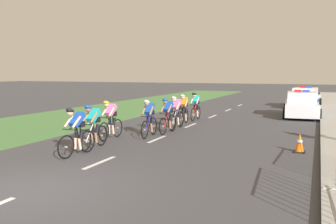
{
  "coord_description": "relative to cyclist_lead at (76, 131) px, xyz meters",
  "views": [
    {
      "loc": [
        5.78,
        -5.87,
        2.6
      ],
      "look_at": [
        0.5,
        6.72,
        1.1
      ],
      "focal_mm": 38.5,
      "sensor_mm": 36.0,
      "label": 1
    }
  ],
  "objects": [
    {
      "name": "kerb_edge",
      "position": [
        7.15,
        10.73,
        -0.72
      ],
      "size": [
        0.16,
        60.0,
        0.13
      ],
      "primitive_type": "cube",
      "color": "#9E9E99",
      "rests_on": "ground"
    },
    {
      "name": "cyclist_fifth",
      "position": [
        1.01,
        4.97,
        0.0
      ],
      "size": [
        0.42,
        1.72,
        1.56
      ],
      "color": "black",
      "rests_on": "ground"
    },
    {
      "name": "cyclist_third",
      "position": [
        -0.55,
        2.87,
        0.0
      ],
      "size": [
        0.42,
        1.72,
        1.56
      ],
      "color": "black",
      "rests_on": "ground"
    },
    {
      "name": "cyclist_sixth",
      "position": [
        0.91,
        6.21,
        0.0
      ],
      "size": [
        0.42,
        1.72,
        1.56
      ],
      "color": "black",
      "rests_on": "ground"
    },
    {
      "name": "police_car_nearest",
      "position": [
        6.02,
        13.3,
        -0.11
      ],
      "size": [
        2.23,
        4.51,
        1.59
      ],
      "color": "silver",
      "rests_on": "ground"
    },
    {
      "name": "cyclist_second",
      "position": [
        -0.15,
        1.12,
        0.0
      ],
      "size": [
        0.42,
        1.72,
        1.56
      ],
      "color": "black",
      "rests_on": "ground"
    },
    {
      "name": "police_car_second",
      "position": [
        6.02,
        19.59,
        -0.11
      ],
      "size": [
        2.31,
        4.55,
        1.59
      ],
      "color": "white",
      "rests_on": "ground"
    },
    {
      "name": "grass_verge",
      "position": [
        -6.29,
        10.73,
        -0.78
      ],
      "size": [
        7.0,
        60.0,
        0.01
      ],
      "primitive_type": "cube",
      "color": "#4C7F42",
      "rests_on": "ground"
    },
    {
      "name": "lane_markings_centre",
      "position": [
        1.16,
        7.51,
        -0.78
      ],
      "size": [
        0.14,
        25.6,
        0.01
      ],
      "color": "white",
      "rests_on": "ground"
    },
    {
      "name": "traffic_cone_near",
      "position": [
        6.43,
        3.18,
        -0.48
      ],
      "size": [
        0.36,
        0.36,
        0.64
      ],
      "color": "black",
      "rests_on": "ground"
    },
    {
      "name": "cyclist_fourth",
      "position": [
        0.65,
        3.86,
        0.0
      ],
      "size": [
        0.44,
        1.72,
        1.56
      ],
      "color": "black",
      "rests_on": "ground"
    },
    {
      "name": "cyclist_seventh",
      "position": [
        0.77,
        9.47,
        0.0
      ],
      "size": [
        0.42,
        1.72,
        1.56
      ],
      "color": "black",
      "rests_on": "ground"
    },
    {
      "name": "ground_plane",
      "position": [
        1.16,
        -3.27,
        -0.79
      ],
      "size": [
        160.0,
        160.0,
        0.0
      ],
      "primitive_type": "plane",
      "color": "#424247"
    },
    {
      "name": "cyclist_lead",
      "position": [
        0.0,
        0.0,
        0.0
      ],
      "size": [
        0.44,
        1.72,
        1.56
      ],
      "color": "black",
      "rests_on": "ground"
    },
    {
      "name": "cyclist_eighth",
      "position": [
        0.74,
        7.68,
        0.0
      ],
      "size": [
        0.45,
        1.72,
        1.56
      ],
      "color": "black",
      "rests_on": "ground"
    }
  ]
}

